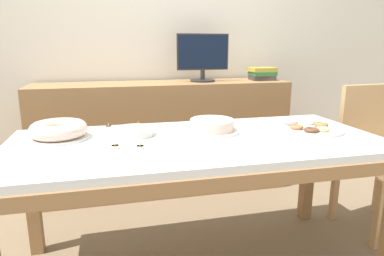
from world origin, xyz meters
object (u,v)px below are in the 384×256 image
(cake_golden_bundt, at_px, (59,130))
(tealight_near_cakes, at_px, (140,147))
(book_stack, at_px, (262,74))
(pastry_platter, at_px, (308,128))
(chair, at_px, (375,150))
(tealight_right_edge, at_px, (108,127))
(tealight_left_edge, at_px, (115,146))
(plate_stack, at_px, (134,132))
(computer_monitor, at_px, (203,58))
(tealight_near_front, at_px, (138,125))
(cake_chocolate_round, at_px, (212,126))

(cake_golden_bundt, relative_size, tealight_near_cakes, 7.33)
(book_stack, relative_size, pastry_platter, 0.56)
(book_stack, bearing_deg, chair, -65.79)
(tealight_right_edge, bearing_deg, tealight_left_edge, -86.08)
(chair, bearing_deg, plate_stack, -178.04)
(computer_monitor, xyz_separation_m, book_stack, (0.53, 0.00, -0.14))
(book_stack, height_order, tealight_left_edge, book_stack)
(plate_stack, bearing_deg, computer_monitor, 56.37)
(plate_stack, bearing_deg, cake_golden_bundt, 176.61)
(pastry_platter, xyz_separation_m, tealight_near_front, (-0.90, 0.30, -0.00))
(tealight_left_edge, bearing_deg, plate_stack, 65.33)
(tealight_near_front, bearing_deg, pastry_platter, -18.32)
(plate_stack, relative_size, tealight_right_edge, 5.25)
(book_stack, height_order, tealight_near_front, book_stack)
(cake_golden_bundt, bearing_deg, plate_stack, -3.39)
(computer_monitor, height_order, tealight_right_edge, computer_monitor)
(tealight_left_edge, relative_size, tealight_near_front, 1.00)
(tealight_right_edge, bearing_deg, pastry_platter, -15.31)
(chair, xyz_separation_m, pastry_platter, (-0.62, -0.17, 0.22))
(tealight_left_edge, bearing_deg, tealight_right_edge, 93.92)
(chair, distance_m, tealight_near_front, 1.55)
(pastry_platter, bearing_deg, plate_stack, 173.25)
(cake_golden_bundt, height_order, plate_stack, cake_golden_bundt)
(book_stack, height_order, cake_golden_bundt, book_stack)
(chair, height_order, cake_chocolate_round, chair)
(pastry_platter, height_order, plate_stack, pastry_platter)
(tealight_left_edge, distance_m, tealight_near_front, 0.43)
(tealight_near_cakes, bearing_deg, chair, 11.10)
(tealight_right_edge, bearing_deg, cake_golden_bundt, -146.47)
(cake_golden_bundt, xyz_separation_m, tealight_right_edge, (0.24, 0.16, -0.03))
(plate_stack, xyz_separation_m, tealight_right_edge, (-0.13, 0.18, -0.01))
(tealight_near_cakes, bearing_deg, plate_stack, 92.22)
(cake_golden_bundt, height_order, pastry_platter, cake_golden_bundt)
(computer_monitor, height_order, tealight_left_edge, computer_monitor)
(book_stack, bearing_deg, cake_chocolate_round, -127.03)
(tealight_near_cakes, bearing_deg, cake_chocolate_round, 28.37)
(chair, xyz_separation_m, plate_stack, (-1.57, -0.05, 0.23))
(pastry_platter, bearing_deg, book_stack, 78.54)
(plate_stack, distance_m, tealight_near_cakes, 0.25)
(chair, xyz_separation_m, computer_monitor, (-0.93, 0.90, 0.57))
(chair, xyz_separation_m, tealight_right_edge, (-1.69, 0.13, 0.22))
(computer_monitor, bearing_deg, cake_golden_bundt, -137.09)
(plate_stack, bearing_deg, pastry_platter, -6.75)
(computer_monitor, height_order, cake_chocolate_round, computer_monitor)
(book_stack, relative_size, tealight_right_edge, 5.27)
(cake_chocolate_round, distance_m, plate_stack, 0.42)
(chair, bearing_deg, cake_chocolate_round, -175.67)
(plate_stack, relative_size, tealight_near_cakes, 5.25)
(computer_monitor, relative_size, tealight_right_edge, 10.60)
(tealight_left_edge, height_order, tealight_right_edge, same)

